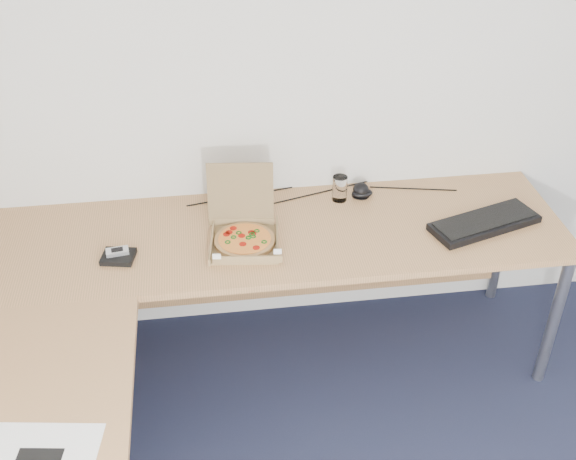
{
  "coord_description": "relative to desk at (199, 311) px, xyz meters",
  "views": [
    {
      "loc": [
        -0.76,
        -1.04,
        2.45
      ],
      "look_at": [
        -0.45,
        1.28,
        0.82
      ],
      "focal_mm": 44.23,
      "sensor_mm": 36.0,
      "label": 1
    }
  ],
  "objects": [
    {
      "name": "room_shell",
      "position": [
        0.82,
        -0.97,
        0.55
      ],
      "size": [
        3.5,
        3.5,
        2.5
      ],
      "primitive_type": null,
      "color": "silver",
      "rests_on": "ground"
    },
    {
      "name": "desk",
      "position": [
        0.0,
        0.0,
        0.0
      ],
      "size": [
        2.5,
        2.2,
        0.73
      ],
      "color": "#B6814E",
      "rests_on": "ground"
    },
    {
      "name": "pizza_box",
      "position": [
        0.2,
        0.37,
        0.06
      ],
      "size": [
        0.28,
        0.32,
        0.28
      ],
      "rotation": [
        0.0,
        0.0,
        -0.11
      ],
      "color": "olive",
      "rests_on": "desk"
    },
    {
      "name": "drinking_glass",
      "position": [
        0.65,
        0.64,
        0.09
      ],
      "size": [
        0.07,
        0.07,
        0.12
      ],
      "primitive_type": "cylinder",
      "color": "white",
      "rests_on": "desk"
    },
    {
      "name": "keyboard",
      "position": [
        1.23,
        0.35,
        0.04
      ],
      "size": [
        0.51,
        0.31,
        0.03
      ],
      "primitive_type": "cube",
      "rotation": [
        0.0,
        0.0,
        0.31
      ],
      "color": "black",
      "rests_on": "desk"
    },
    {
      "name": "mouse",
      "position": [
        0.76,
        0.66,
        0.05
      ],
      "size": [
        0.1,
        0.07,
        0.03
      ],
      "primitive_type": "ellipsoid",
      "rotation": [
        0.0,
        0.0,
        -0.09
      ],
      "color": "black",
      "rests_on": "desk"
    },
    {
      "name": "wallet",
      "position": [
        -0.31,
        0.32,
        0.04
      ],
      "size": [
        0.15,
        0.13,
        0.02
      ],
      "primitive_type": "cube",
      "rotation": [
        0.0,
        0.0,
        -0.2
      ],
      "color": "black",
      "rests_on": "desk"
    },
    {
      "name": "phone",
      "position": [
        -0.31,
        0.33,
        0.06
      ],
      "size": [
        0.09,
        0.06,
        0.02
      ],
      "primitive_type": "cube",
      "rotation": [
        0.0,
        0.0,
        0.14
      ],
      "color": "#B2B5BA",
      "rests_on": "wallet"
    },
    {
      "name": "paper_sheet",
      "position": [
        -0.48,
        -0.61,
        0.03
      ],
      "size": [
        0.36,
        0.28,
        0.0
      ],
      "primitive_type": "cube",
      "rotation": [
        0.0,
        0.0,
        -0.15
      ],
      "color": "white",
      "rests_on": "desk"
    },
    {
      "name": "dome_speaker",
      "position": [
        0.76,
        0.66,
        0.06
      ],
      "size": [
        0.08,
        0.08,
        0.07
      ],
      "primitive_type": "ellipsoid",
      "color": "black",
      "rests_on": "desk"
    },
    {
      "name": "cable_bundle",
      "position": [
        0.56,
        0.71,
        0.03
      ],
      "size": [
        0.6,
        0.12,
        0.01
      ],
      "primitive_type": null,
      "rotation": [
        0.0,
        0.0,
        0.14
      ],
      "color": "black",
      "rests_on": "desk"
    }
  ]
}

